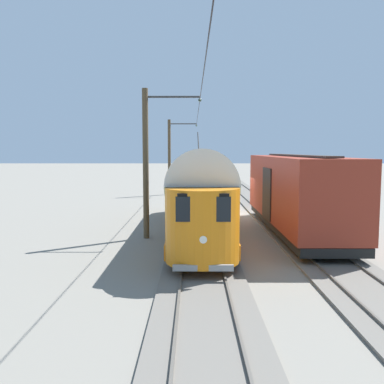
# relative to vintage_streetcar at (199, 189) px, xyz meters

# --- Properties ---
(ground_plane) EXTENTS (220.00, 220.00, 0.00)m
(ground_plane) POSITION_rel_vintage_streetcar_xyz_m (-2.45, -5.36, -2.26)
(ground_plane) COLOR gray
(track_streetcar_siding) EXTENTS (2.80, 80.00, 0.18)m
(track_streetcar_siding) POSITION_rel_vintage_streetcar_xyz_m (-4.89, -5.67, -2.21)
(track_streetcar_siding) COLOR #666059
(track_streetcar_siding) RESTS_ON ground
(track_adjacent_siding) EXTENTS (2.80, 80.00, 0.18)m
(track_adjacent_siding) POSITION_rel_vintage_streetcar_xyz_m (-0.00, -5.67, -2.21)
(track_adjacent_siding) COLOR #666059
(track_adjacent_siding) RESTS_ON ground
(vintage_streetcar) EXTENTS (2.65, 17.12, 5.30)m
(vintage_streetcar) POSITION_rel_vintage_streetcar_xyz_m (0.00, 0.00, 0.00)
(vintage_streetcar) COLOR orange
(vintage_streetcar) RESTS_ON ground
(boxcar_adjacent) EXTENTS (2.96, 12.66, 3.85)m
(boxcar_adjacent) POSITION_rel_vintage_streetcar_xyz_m (-4.89, 0.33, -0.10)
(boxcar_adjacent) COLOR maroon
(boxcar_adjacent) RESTS_ON ground
(catenary_pole_foreground) EXTENTS (2.80, 0.28, 7.14)m
(catenary_pole_foreground) POSITION_rel_vintage_streetcar_xyz_m (2.51, -18.70, 1.47)
(catenary_pole_foreground) COLOR #4C3D28
(catenary_pole_foreground) RESTS_ON ground
(catenary_pole_mid_near) EXTENTS (2.80, 0.28, 7.14)m
(catenary_pole_mid_near) POSITION_rel_vintage_streetcar_xyz_m (2.51, 1.42, 1.47)
(catenary_pole_mid_near) COLOR #4C3D28
(catenary_pole_mid_near) RESTS_ON ground
(overhead_wire_run) EXTENTS (2.60, 44.23, 0.18)m
(overhead_wire_run) POSITION_rel_vintage_streetcar_xyz_m (0.05, 0.69, 4.34)
(overhead_wire_run) COLOR black
(overhead_wire_run) RESTS_ON ground
(switch_stand) EXTENTS (0.50, 0.30, 1.24)m
(switch_stand) POSITION_rel_vintage_streetcar_xyz_m (-6.67, -12.97, -1.56)
(switch_stand) COLOR black
(switch_stand) RESTS_ON ground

